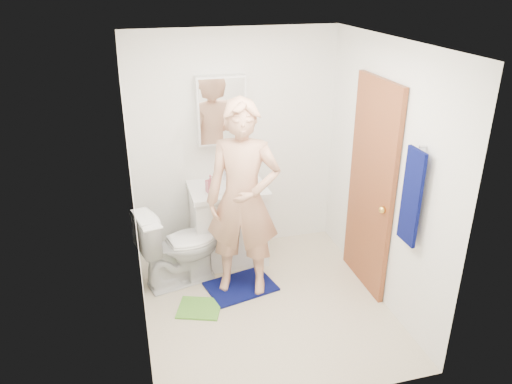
% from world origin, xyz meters
% --- Properties ---
extents(floor, '(2.20, 2.40, 0.02)m').
position_xyz_m(floor, '(0.00, 0.00, -0.01)').
color(floor, beige).
rests_on(floor, ground).
extents(ceiling, '(2.20, 2.40, 0.02)m').
position_xyz_m(ceiling, '(0.00, 0.00, 2.41)').
color(ceiling, white).
rests_on(ceiling, ground).
extents(wall_back, '(2.20, 0.02, 2.40)m').
position_xyz_m(wall_back, '(0.00, 1.21, 1.20)').
color(wall_back, white).
rests_on(wall_back, ground).
extents(wall_front, '(2.20, 0.02, 2.40)m').
position_xyz_m(wall_front, '(0.00, -1.21, 1.20)').
color(wall_front, white).
rests_on(wall_front, ground).
extents(wall_left, '(0.02, 2.40, 2.40)m').
position_xyz_m(wall_left, '(-1.11, 0.00, 1.20)').
color(wall_left, white).
rests_on(wall_left, ground).
extents(wall_right, '(0.02, 2.40, 2.40)m').
position_xyz_m(wall_right, '(1.11, 0.00, 1.20)').
color(wall_right, white).
rests_on(wall_right, ground).
extents(vanity_cabinet, '(0.75, 0.55, 0.80)m').
position_xyz_m(vanity_cabinet, '(-0.15, 0.91, 0.40)').
color(vanity_cabinet, white).
rests_on(vanity_cabinet, floor).
extents(countertop, '(0.79, 0.59, 0.05)m').
position_xyz_m(countertop, '(-0.15, 0.91, 0.83)').
color(countertop, white).
rests_on(countertop, vanity_cabinet).
extents(sink_basin, '(0.40, 0.40, 0.03)m').
position_xyz_m(sink_basin, '(-0.15, 0.91, 0.84)').
color(sink_basin, white).
rests_on(sink_basin, countertop).
extents(faucet, '(0.03, 0.03, 0.12)m').
position_xyz_m(faucet, '(-0.15, 1.09, 0.91)').
color(faucet, silver).
rests_on(faucet, countertop).
extents(medicine_cabinet, '(0.50, 0.12, 0.70)m').
position_xyz_m(medicine_cabinet, '(-0.15, 1.14, 1.60)').
color(medicine_cabinet, white).
rests_on(medicine_cabinet, wall_back).
extents(mirror_panel, '(0.46, 0.01, 0.66)m').
position_xyz_m(mirror_panel, '(-0.15, 1.08, 1.60)').
color(mirror_panel, white).
rests_on(mirror_panel, wall_back).
extents(door, '(0.05, 0.80, 2.05)m').
position_xyz_m(door, '(1.07, 0.15, 1.02)').
color(door, '#A3542D').
rests_on(door, ground).
extents(door_knob, '(0.07, 0.07, 0.07)m').
position_xyz_m(door_knob, '(1.03, -0.17, 0.95)').
color(door_knob, gold).
rests_on(door_knob, door).
extents(towel, '(0.03, 0.24, 0.80)m').
position_xyz_m(towel, '(1.03, -0.57, 1.25)').
color(towel, '#080E50').
rests_on(towel, wall_right).
extents(towel_hook, '(0.06, 0.02, 0.02)m').
position_xyz_m(towel_hook, '(1.07, -0.57, 1.67)').
color(towel_hook, silver).
rests_on(towel_hook, wall_right).
extents(toilet, '(0.89, 0.63, 0.82)m').
position_xyz_m(toilet, '(-0.71, 0.60, 0.41)').
color(toilet, white).
rests_on(toilet, floor).
extents(bath_mat, '(0.73, 0.59, 0.02)m').
position_xyz_m(bath_mat, '(-0.16, 0.34, 0.01)').
color(bath_mat, '#080E50').
rests_on(bath_mat, floor).
extents(green_rug, '(0.48, 0.44, 0.02)m').
position_xyz_m(green_rug, '(-0.61, 0.10, 0.01)').
color(green_rug, '#60AE3A').
rests_on(green_rug, floor).
extents(soap_dispenser, '(0.10, 0.10, 0.18)m').
position_xyz_m(soap_dispenser, '(-0.34, 0.83, 0.94)').
color(soap_dispenser, '#BB5767').
rests_on(soap_dispenser, countertop).
extents(toothbrush_cup, '(0.14, 0.14, 0.09)m').
position_xyz_m(toothbrush_cup, '(0.03, 1.05, 0.89)').
color(toothbrush_cup, '#5F4292').
rests_on(toothbrush_cup, countertop).
extents(man, '(0.80, 0.67, 1.88)m').
position_xyz_m(man, '(-0.13, 0.32, 0.96)').
color(man, tan).
rests_on(man, bath_mat).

